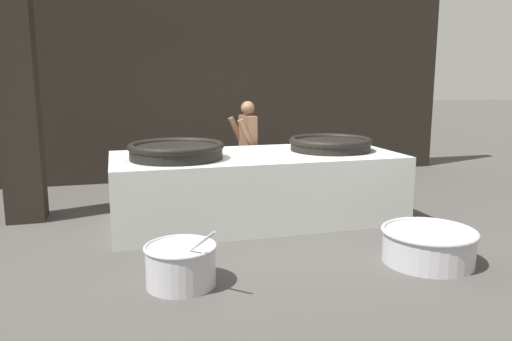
% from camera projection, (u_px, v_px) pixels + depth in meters
% --- Properties ---
extents(ground_plane, '(60.00, 60.00, 0.00)m').
position_uv_depth(ground_plane, '(256.00, 219.00, 6.64)').
color(ground_plane, '#474442').
extents(back_wall, '(9.30, 0.24, 4.24)m').
position_uv_depth(back_wall, '(211.00, 63.00, 9.09)').
color(back_wall, black).
rests_on(back_wall, ground_plane).
extents(support_pillar, '(0.47, 0.47, 4.24)m').
position_uv_depth(support_pillar, '(14.00, 56.00, 6.22)').
color(support_pillar, black).
rests_on(support_pillar, ground_plane).
extents(hearth_platform, '(3.68, 1.64, 0.87)m').
position_uv_depth(hearth_platform, '(256.00, 187.00, 6.56)').
color(hearth_platform, silver).
rests_on(hearth_platform, ground_plane).
extents(giant_wok_near, '(1.17, 1.17, 0.20)m').
position_uv_depth(giant_wok_near, '(176.00, 150.00, 6.07)').
color(giant_wok_near, black).
rests_on(giant_wok_near, hearth_platform).
extents(giant_wok_far, '(1.12, 1.12, 0.18)m').
position_uv_depth(giant_wok_far, '(330.00, 144.00, 6.78)').
color(giant_wok_far, black).
rests_on(giant_wok_far, hearth_platform).
extents(cook, '(0.37, 0.56, 1.50)m').
position_uv_depth(cook, '(247.00, 146.00, 7.65)').
color(cook, brown).
rests_on(cook, ground_plane).
extents(prep_bowl_vegetables, '(0.66, 0.81, 0.63)m').
position_uv_depth(prep_bowl_vegetables, '(181.00, 263.00, 4.48)').
color(prep_bowl_vegetables, '#B7B7BC').
rests_on(prep_bowl_vegetables, ground_plane).
extents(prep_bowl_meat, '(0.95, 0.95, 0.35)m').
position_uv_depth(prep_bowl_meat, '(428.00, 244.00, 5.04)').
color(prep_bowl_meat, '#B7B7BC').
rests_on(prep_bowl_meat, ground_plane).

